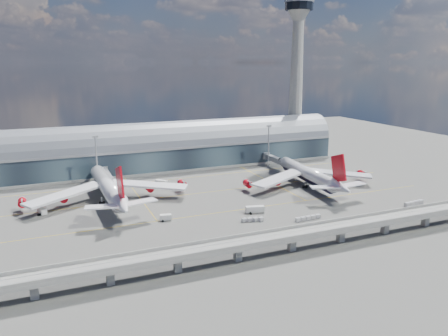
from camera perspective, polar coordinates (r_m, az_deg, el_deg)
name	(u,v)px	position (r m, az deg, el deg)	size (l,w,h in m)	color
ground	(228,203)	(197.45, 0.50, -4.64)	(500.00, 500.00, 0.00)	#474744
taxi_lines	(210,190)	(217.02, -1.79, -2.95)	(200.00, 80.12, 0.01)	gold
terminal	(177,148)	(265.88, -6.10, 2.58)	(200.00, 30.00, 28.00)	#1D2630
control_tower	(296,78)	(300.87, 9.43, 11.49)	(19.00, 19.00, 103.00)	gray
guideway	(292,236)	(149.71, 8.89, -8.76)	(220.00, 8.50, 7.20)	gray
floodlight_mast_left	(97,159)	(233.70, -16.29, 1.15)	(3.00, 0.70, 25.70)	gray
floodlight_mast_right	(269,145)	(263.33, 5.84, 2.99)	(3.00, 0.70, 25.70)	gray
airliner_left	(108,188)	(203.66, -14.86, -2.51)	(75.20, 78.97, 24.10)	white
airliner_right	(309,175)	(227.16, 11.06, -0.89)	(69.42, 72.58, 23.01)	white
jet_bridge_left	(107,175)	(234.24, -15.08, -0.87)	(4.40, 28.00, 7.25)	gray
jet_bridge_right	(276,160)	(263.25, 6.80, 1.08)	(4.40, 32.00, 7.25)	gray
service_truck_0	(42,210)	(199.29, -22.69, -5.12)	(4.10, 7.27, 2.87)	beige
service_truck_1	(166,217)	(177.78, -7.62, -6.43)	(4.77, 2.91, 2.58)	beige
service_truck_2	(255,209)	(185.59, 4.07, -5.40)	(8.20, 4.01, 2.86)	beige
service_truck_3	(317,184)	(227.18, 12.08, -2.07)	(2.95, 6.69, 3.18)	beige
service_truck_4	(323,177)	(242.96, 12.85, -1.15)	(2.74, 4.94, 2.76)	beige
service_truck_5	(161,183)	(226.59, -8.19, -1.95)	(6.32, 6.26, 3.11)	beige
cargo_train_0	(253,220)	(175.66, 3.76, -6.76)	(9.21, 3.59, 1.52)	gray
cargo_train_1	(308,218)	(180.23, 10.92, -6.44)	(11.95, 1.92, 1.58)	gray
cargo_train_2	(414,203)	(212.10, 23.57, -4.25)	(11.11, 2.60, 1.83)	gray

